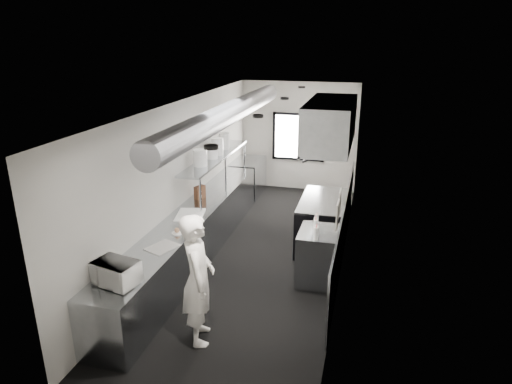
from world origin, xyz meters
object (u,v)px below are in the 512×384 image
Objects in this scene: line_cook at (198,279)px; microwave at (116,273)px; deli_tub_b at (126,263)px; cutting_board at (190,215)px; deli_tub_a at (120,265)px; squeeze_bottle_d at (315,223)px; far_work_table at (248,177)px; prep_counter at (192,236)px; knife_block at (200,192)px; plate_stack_d at (224,141)px; squeeze_bottle_b at (317,231)px; bottle_station at (318,256)px; plate_stack_c at (217,146)px; squeeze_bottle_e at (317,219)px; pass_shelf at (216,158)px; range at (322,222)px; small_plate at (177,233)px; squeeze_bottle_a at (316,233)px; exhaust_hood at (330,124)px; plate_stack_a at (200,158)px; squeeze_bottle_c at (316,226)px; plate_stack_b at (212,151)px.

line_cook reaches higher than microwave.
cutting_board is at bearing 86.17° from deli_tub_b.
squeeze_bottle_d is at bearing 40.21° from deli_tub_a.
deli_tub_b is at bearing -91.14° from far_work_table.
deli_tub_a is (-0.18, -2.09, 0.50)m from prep_counter.
knife_block is 1.51m from plate_stack_d.
cutting_board is at bearing 172.24° from squeeze_bottle_b.
bottle_station is 0.50× the size of line_cook.
plate_stack_c is at bearing 91.64° from prep_counter.
pass_shelf is at bearing 147.96° from squeeze_bottle_e.
deli_tub_a is 0.36× the size of plate_stack_d.
range is at bearing 71.34° from microwave.
small_plate is (0.15, -2.36, -0.63)m from pass_shelf.
range is 9.02× the size of squeeze_bottle_d.
exhaust_hood is at bearing 91.12° from squeeze_bottle_a.
microwave is 2.39m from cutting_board.
pass_shelf is 2.44m from small_plate.
microwave is (-2.24, -3.67, -1.34)m from exhaust_hood.
pass_shelf is 23.79× the size of deli_tub_b.
cutting_board is (0.02, -0.09, 0.46)m from prep_counter.
knife_block is 0.80× the size of plate_stack_a.
squeeze_bottle_b is at bearing -82.91° from squeeze_bottle_e.
microwave reaches higher than range.
deli_tub_a is at bearing -94.84° from prep_counter.
squeeze_bottle_e is at bearing 42.32° from deli_tub_a.
microwave is 2.88× the size of squeeze_bottle_d.
bottle_station is 2.33m from cutting_board.
deli_tub_b is 0.36× the size of plate_stack_d.
deli_tub_b is 2.83m from squeeze_bottle_a.
plate_stack_c is 1.75× the size of squeeze_bottle_a.
pass_shelf is 4.88× the size of cutting_board.
prep_counter is 6.67× the size of bottle_station.
range is at bearing 93.07° from squeeze_bottle_b.
prep_counter is 2.07m from plate_stack_c.
small_plate is (0.11, -0.86, 0.46)m from prep_counter.
small_plate is 0.57× the size of plate_stack_a.
small_plate is 1.00× the size of squeeze_bottle_d.
bottle_station is 0.55m from squeeze_bottle_c.
far_work_table is (-2.30, 3.90, 0.00)m from bottle_station.
small_plate is 2.61m from plate_stack_c.
pass_shelf is 12.08× the size of knife_block.
knife_block is 1.39× the size of squeeze_bottle_b.
prep_counter is 2.28m from squeeze_bottle_d.
far_work_table is 3.46× the size of plate_stack_c.
prep_counter is 2.00× the size of pass_shelf.
knife_block is 0.86m from plate_stack_b.
knife_block is at bearing 98.68° from small_plate.
cutting_board is at bearing 4.24° from line_cook.
bottle_station is at bearing 16.73° from small_plate.
pass_shelf is at bearing -5.34° from line_cook.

